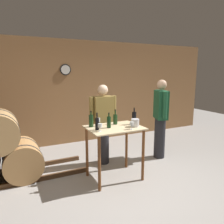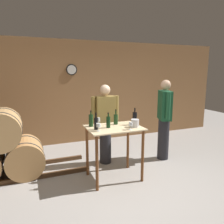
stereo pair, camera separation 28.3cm
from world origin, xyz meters
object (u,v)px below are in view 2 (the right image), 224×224
at_px(wine_bottle_far_right, 135,118).
at_px(wine_glass_near_center, 98,120).
at_px(wine_bottle_left, 96,123).
at_px(person_host, 105,123).
at_px(wine_glass_near_left, 99,125).
at_px(person_visitor_with_scarf, 164,118).
at_px(wine_bottle_right, 116,119).
at_px(wine_glass_near_right, 131,124).
at_px(ice_bucket, 135,123).
at_px(wine_bottle_center, 108,122).
at_px(wine_bottle_far_left, 91,120).

relative_size(wine_bottle_far_right, wine_glass_near_center, 2.07).
height_order(wine_bottle_left, person_host, person_host).
relative_size(wine_glass_near_left, person_visitor_with_scarf, 0.08).
distance_m(wine_bottle_far_right, wine_glass_near_center, 0.66).
bearing_deg(person_visitor_with_scarf, wine_bottle_right, -168.50).
xyz_separation_m(wine_bottle_far_right, wine_glass_near_right, (-0.22, -0.29, -0.03)).
height_order(wine_bottle_right, wine_glass_near_left, wine_bottle_right).
bearing_deg(wine_glass_near_left, wine_glass_near_center, 72.37).
bearing_deg(ice_bucket, wine_glass_near_left, -179.21).
bearing_deg(ice_bucket, wine_glass_near_right, -139.77).
bearing_deg(person_host, wine_bottle_center, -105.70).
relative_size(wine_bottle_center, wine_glass_near_left, 2.04).
height_order(wine_bottle_far_left, person_host, person_host).
xyz_separation_m(wine_bottle_center, wine_glass_near_right, (0.30, -0.26, -0.01)).
distance_m(wine_bottle_right, person_host, 0.55).
bearing_deg(wine_bottle_far_right, wine_bottle_right, 153.82).
xyz_separation_m(wine_bottle_far_right, wine_glass_near_left, (-0.75, -0.17, -0.03)).
bearing_deg(wine_bottle_far_right, person_visitor_with_scarf, 23.50).
relative_size(wine_glass_near_right, ice_bucket, 0.92).
bearing_deg(wine_glass_near_center, person_visitor_with_scarf, 9.00).
height_order(wine_bottle_far_left, person_visitor_with_scarf, person_visitor_with_scarf).
bearing_deg(ice_bucket, person_host, 106.32).
height_order(wine_bottle_right, person_host, person_host).
bearing_deg(wine_bottle_far_left, wine_glass_near_right, -39.20).
bearing_deg(person_host, wine_bottle_right, -88.15).
bearing_deg(person_visitor_with_scarf, wine_bottle_left, -164.25).
bearing_deg(wine_glass_near_left, person_host, 63.50).
height_order(wine_bottle_far_left, ice_bucket, wine_bottle_far_left).
bearing_deg(person_host, person_visitor_with_scarf, -12.12).
relative_size(wine_bottle_far_left, wine_bottle_center, 1.07).
distance_m(wine_glass_near_right, ice_bucket, 0.19).
bearing_deg(wine_bottle_left, wine_bottle_center, 10.36).
distance_m(wine_glass_near_left, wine_glass_near_center, 0.34).
height_order(wine_bottle_center, person_visitor_with_scarf, person_visitor_with_scarf).
bearing_deg(wine_bottle_left, wine_glass_near_right, -21.81).
bearing_deg(wine_bottle_left, ice_bucket, -7.84).
height_order(wine_glass_near_right, person_host, person_host).
xyz_separation_m(wine_bottle_right, ice_bucket, (0.23, -0.32, -0.03)).
xyz_separation_m(wine_bottle_far_left, person_visitor_with_scarf, (1.70, 0.24, -0.14)).
distance_m(person_host, person_visitor_with_scarf, 1.28).
xyz_separation_m(wine_glass_near_left, person_host, (0.42, 0.84, -0.18)).
bearing_deg(wine_bottle_right, wine_glass_near_left, -143.36).
bearing_deg(wine_bottle_center, wine_bottle_far_right, 3.20).
bearing_deg(wine_bottle_far_left, wine_glass_near_center, -4.29).
bearing_deg(wine_bottle_far_left, person_visitor_with_scarf, 7.99).
bearing_deg(wine_bottle_left, person_visitor_with_scarf, 15.75).
xyz_separation_m(wine_bottle_right, wine_glass_near_left, (-0.44, -0.33, -0.00)).
bearing_deg(wine_bottle_center, person_visitor_with_scarf, 16.61).
distance_m(wine_bottle_left, person_visitor_with_scarf, 1.75).
xyz_separation_m(wine_glass_near_right, person_visitor_with_scarf, (1.15, 0.69, -0.12)).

